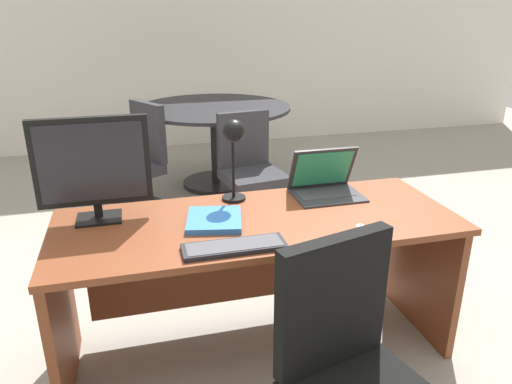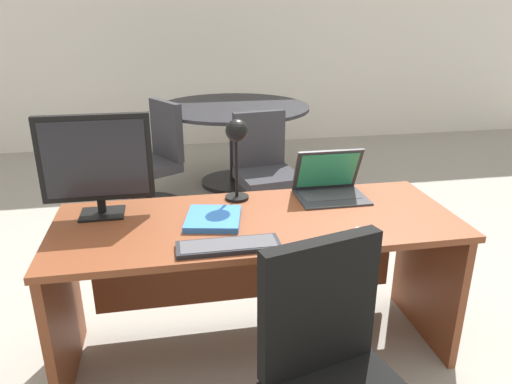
{
  "view_description": "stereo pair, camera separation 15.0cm",
  "coord_description": "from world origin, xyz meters",
  "px_view_note": "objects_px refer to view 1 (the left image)",
  "views": [
    {
      "loc": [
        -0.52,
        -1.95,
        1.64
      ],
      "look_at": [
        0.0,
        0.04,
        0.85
      ],
      "focal_mm": 33.65,
      "sensor_mm": 36.0,
      "label": 1
    },
    {
      "loc": [
        -0.38,
        -1.98,
        1.64
      ],
      "look_at": [
        0.0,
        0.04,
        0.85
      ],
      "focal_mm": 33.65,
      "sensor_mm": 36.0,
      "label": 2
    }
  ],
  "objects_px": {
    "book": "(214,220)",
    "laptop": "(324,180)",
    "desk": "(255,255)",
    "meeting_table": "(214,126)",
    "mouse": "(362,229)",
    "keyboard": "(234,247)",
    "meeting_chair_far": "(251,179)",
    "monitor": "(92,165)",
    "meeting_chair_near": "(136,170)",
    "desk_lamp": "(234,142)"
  },
  "relations": [
    {
      "from": "book",
      "to": "laptop",
      "type": "bearing_deg",
      "value": 19.64
    },
    {
      "from": "laptop",
      "to": "desk",
      "type": "bearing_deg",
      "value": -156.77
    },
    {
      "from": "book",
      "to": "meeting_table",
      "type": "relative_size",
      "value": 0.21
    },
    {
      "from": "laptop",
      "to": "mouse",
      "type": "distance_m",
      "value": 0.5
    },
    {
      "from": "keyboard",
      "to": "meeting_chair_far",
      "type": "xyz_separation_m",
      "value": [
        0.55,
        1.89,
        -0.4
      ]
    },
    {
      "from": "monitor",
      "to": "meeting_chair_near",
      "type": "relative_size",
      "value": 0.55
    },
    {
      "from": "laptop",
      "to": "book",
      "type": "bearing_deg",
      "value": -160.36
    },
    {
      "from": "keyboard",
      "to": "meeting_table",
      "type": "relative_size",
      "value": 0.29
    },
    {
      "from": "desk_lamp",
      "to": "laptop",
      "type": "bearing_deg",
      "value": -1.11
    },
    {
      "from": "book",
      "to": "meeting_table",
      "type": "height_order",
      "value": "meeting_table"
    },
    {
      "from": "meeting_chair_far",
      "to": "monitor",
      "type": "bearing_deg",
      "value": -126.8
    },
    {
      "from": "desk",
      "to": "monitor",
      "type": "relative_size",
      "value": 3.7
    },
    {
      "from": "desk",
      "to": "keyboard",
      "type": "relative_size",
      "value": 4.41
    },
    {
      "from": "monitor",
      "to": "meeting_chair_near",
      "type": "xyz_separation_m",
      "value": [
        0.18,
        1.88,
        -0.64
      ]
    },
    {
      "from": "monitor",
      "to": "meeting_chair_far",
      "type": "xyz_separation_m",
      "value": [
        1.08,
        1.45,
        -0.66
      ]
    },
    {
      "from": "keyboard",
      "to": "book",
      "type": "bearing_deg",
      "value": 96.78
    },
    {
      "from": "desk",
      "to": "meeting_chair_far",
      "type": "xyz_separation_m",
      "value": [
        0.38,
        1.57,
        -0.18
      ]
    },
    {
      "from": "desk_lamp",
      "to": "meeting_chair_near",
      "type": "distance_m",
      "value": 2.0
    },
    {
      "from": "laptop",
      "to": "meeting_chair_far",
      "type": "height_order",
      "value": "laptop"
    },
    {
      "from": "desk",
      "to": "meeting_table",
      "type": "xyz_separation_m",
      "value": [
        0.24,
        2.45,
        0.08
      ]
    },
    {
      "from": "mouse",
      "to": "meeting_chair_far",
      "type": "relative_size",
      "value": 0.1
    },
    {
      "from": "book",
      "to": "monitor",
      "type": "bearing_deg",
      "value": 161.6
    },
    {
      "from": "desk_lamp",
      "to": "keyboard",
      "type": "bearing_deg",
      "value": -102.63
    },
    {
      "from": "laptop",
      "to": "book",
      "type": "xyz_separation_m",
      "value": [
        -0.62,
        -0.22,
        -0.06
      ]
    },
    {
      "from": "desk_lamp",
      "to": "meeting_table",
      "type": "distance_m",
      "value": 2.32
    },
    {
      "from": "desk",
      "to": "desk_lamp",
      "type": "distance_m",
      "value": 0.56
    },
    {
      "from": "monitor",
      "to": "book",
      "type": "relative_size",
      "value": 1.62
    },
    {
      "from": "meeting_table",
      "to": "meeting_chair_near",
      "type": "bearing_deg",
      "value": -149.92
    },
    {
      "from": "desk",
      "to": "meeting_chair_near",
      "type": "distance_m",
      "value": 2.08
    },
    {
      "from": "laptop",
      "to": "desk_lamp",
      "type": "xyz_separation_m",
      "value": [
        -0.48,
        0.01,
        0.23
      ]
    },
    {
      "from": "desk",
      "to": "monitor",
      "type": "bearing_deg",
      "value": 169.86
    },
    {
      "from": "keyboard",
      "to": "meeting_chair_far",
      "type": "distance_m",
      "value": 2.01
    },
    {
      "from": "mouse",
      "to": "meeting_table",
      "type": "height_order",
      "value": "meeting_table"
    },
    {
      "from": "desk",
      "to": "meeting_chair_near",
      "type": "xyz_separation_m",
      "value": [
        -0.53,
        2.01,
        -0.16
      ]
    },
    {
      "from": "book",
      "to": "meeting_chair_far",
      "type": "bearing_deg",
      "value": 70.32
    },
    {
      "from": "meeting_chair_far",
      "to": "desk_lamp",
      "type": "bearing_deg",
      "value": -107.32
    },
    {
      "from": "mouse",
      "to": "meeting_table",
      "type": "distance_m",
      "value": 2.77
    },
    {
      "from": "monitor",
      "to": "desk",
      "type": "bearing_deg",
      "value": -10.14
    },
    {
      "from": "laptop",
      "to": "desk_lamp",
      "type": "height_order",
      "value": "desk_lamp"
    },
    {
      "from": "desk",
      "to": "keyboard",
      "type": "distance_m",
      "value": 0.43
    },
    {
      "from": "book",
      "to": "meeting_chair_far",
      "type": "distance_m",
      "value": 1.76
    },
    {
      "from": "desk",
      "to": "keyboard",
      "type": "xyz_separation_m",
      "value": [
        -0.17,
        -0.32,
        0.23
      ]
    },
    {
      "from": "desk",
      "to": "meeting_chair_far",
      "type": "distance_m",
      "value": 1.63
    },
    {
      "from": "mouse",
      "to": "desk_lamp",
      "type": "height_order",
      "value": "desk_lamp"
    },
    {
      "from": "keyboard",
      "to": "desk_lamp",
      "type": "distance_m",
      "value": 0.6
    },
    {
      "from": "meeting_chair_near",
      "to": "meeting_chair_far",
      "type": "bearing_deg",
      "value": -25.71
    },
    {
      "from": "mouse",
      "to": "monitor",
      "type": "bearing_deg",
      "value": 158.25
    },
    {
      "from": "book",
      "to": "desk",
      "type": "bearing_deg",
      "value": 11.66
    },
    {
      "from": "mouse",
      "to": "meeting_table",
      "type": "relative_size",
      "value": 0.06
    },
    {
      "from": "laptop",
      "to": "meeting_chair_far",
      "type": "distance_m",
      "value": 1.47
    }
  ]
}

